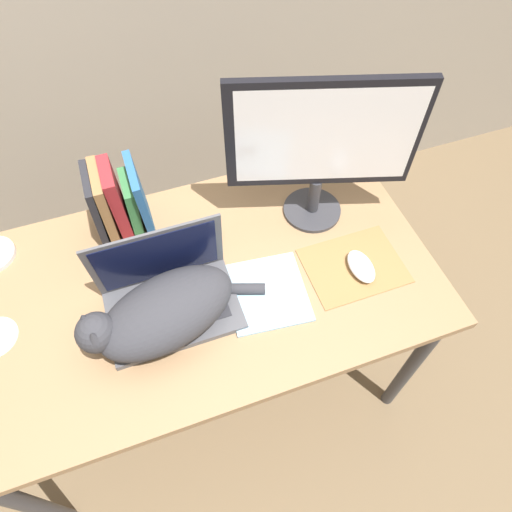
# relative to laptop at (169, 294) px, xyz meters

# --- Properties ---
(ground_plane) EXTENTS (12.00, 12.00, 0.00)m
(ground_plane) POSITION_rel_laptop_xyz_m (0.08, -0.33, -0.79)
(ground_plane) COLOR brown
(desk) EXTENTS (1.34, 0.74, 0.74)m
(desk) POSITION_rel_laptop_xyz_m (0.08, 0.04, -0.12)
(desk) COLOR #93704C
(desk) RESTS_ON ground_plane
(laptop) EXTENTS (0.34, 0.23, 0.24)m
(laptop) POSITION_rel_laptop_xyz_m (0.00, 0.00, 0.00)
(laptop) COLOR #4C4C51
(laptop) RESTS_ON desk
(cat) EXTENTS (0.49, 0.29, 0.16)m
(cat) POSITION_rel_laptop_xyz_m (-0.03, -0.06, 0.03)
(cat) COLOR #333338
(cat) RESTS_ON desk
(external_monitor) EXTENTS (0.50, 0.18, 0.47)m
(external_monitor) POSITION_rel_laptop_xyz_m (0.49, 0.17, 0.22)
(external_monitor) COLOR #333338
(external_monitor) RESTS_ON desk
(mousepad) EXTENTS (0.28, 0.21, 0.00)m
(mousepad) POSITION_rel_laptop_xyz_m (0.52, -0.06, -0.05)
(mousepad) COLOR olive
(mousepad) RESTS_ON desk
(computer_mouse) EXTENTS (0.07, 0.11, 0.03)m
(computer_mouse) POSITION_rel_laptop_xyz_m (0.53, -0.07, -0.03)
(computer_mouse) COLOR silver
(computer_mouse) RESTS_ON mousepad
(book_row) EXTENTS (0.16, 0.16, 0.24)m
(book_row) POSITION_rel_laptop_xyz_m (-0.07, 0.30, 0.07)
(book_row) COLOR #232328
(book_row) RESTS_ON desk
(notepad) EXTENTS (0.23, 0.25, 0.01)m
(notepad) POSITION_rel_laptop_xyz_m (0.25, -0.06, -0.04)
(notepad) COLOR #99C6E0
(notepad) RESTS_ON desk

